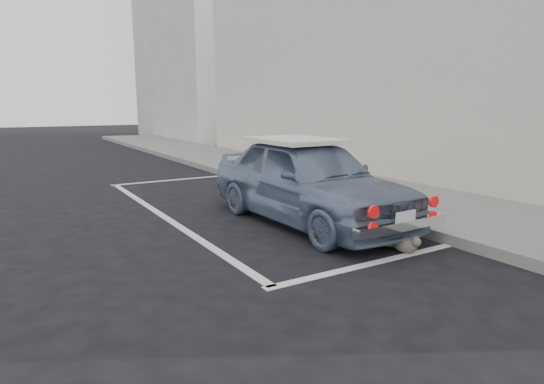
{
  "coord_description": "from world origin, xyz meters",
  "views": [
    {
      "loc": [
        -3.15,
        -4.21,
        1.82
      ],
      "look_at": [
        -0.27,
        0.56,
        0.75
      ],
      "focal_mm": 30.0,
      "sensor_mm": 36.0,
      "label": 1
    }
  ],
  "objects": [
    {
      "name": "pline_rear",
      "position": [
        0.5,
        -0.5,
        0.0
      ],
      "size": [
        3.0,
        0.12,
        0.01
      ],
      "primitive_type": "cube",
      "color": "silver",
      "rests_on": "ground"
    },
    {
      "name": "shop_building",
      "position": [
        6.33,
        4.0,
        3.49
      ],
      "size": [
        3.5,
        18.0,
        7.0
      ],
      "color": "beige",
      "rests_on": "ground"
    },
    {
      "name": "pline_front",
      "position": [
        0.5,
        6.5,
        0.0
      ],
      "size": [
        3.0,
        0.12,
        0.01
      ],
      "primitive_type": "cube",
      "color": "silver",
      "rests_on": "ground"
    },
    {
      "name": "pline_side",
      "position": [
        -0.9,
        3.0,
        0.0
      ],
      "size": [
        0.12,
        7.0,
        0.01
      ],
      "primitive_type": "cube",
      "color": "silver",
      "rests_on": "ground"
    },
    {
      "name": "retro_coupe",
      "position": [
        0.94,
        1.46,
        0.68
      ],
      "size": [
        1.65,
        3.97,
        1.34
      ],
      "rotation": [
        0.0,
        0.0,
        0.02
      ],
      "color": "slate",
      "rests_on": "ground"
    },
    {
      "name": "building_far",
      "position": [
        6.35,
        20.0,
        4.0
      ],
      "size": [
        3.5,
        10.0,
        8.0
      ],
      "primitive_type": "cube",
      "color": "#B0AA9F",
      "rests_on": "ground"
    },
    {
      "name": "cat",
      "position": [
        1.1,
        -0.42,
        0.12
      ],
      "size": [
        0.27,
        0.48,
        0.26
      ],
      "rotation": [
        0.0,
        0.0,
        0.19
      ],
      "color": "brown",
      "rests_on": "ground"
    },
    {
      "name": "sidewalk",
      "position": [
        3.2,
        2.0,
        0.07
      ],
      "size": [
        2.8,
        40.0,
        0.15
      ],
      "primitive_type": "cube",
      "color": "slate",
      "rests_on": "ground"
    },
    {
      "name": "ground",
      "position": [
        0.0,
        0.0,
        0.0
      ],
      "size": [
        80.0,
        80.0,
        0.0
      ],
      "primitive_type": "plane",
      "color": "black",
      "rests_on": "ground"
    }
  ]
}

